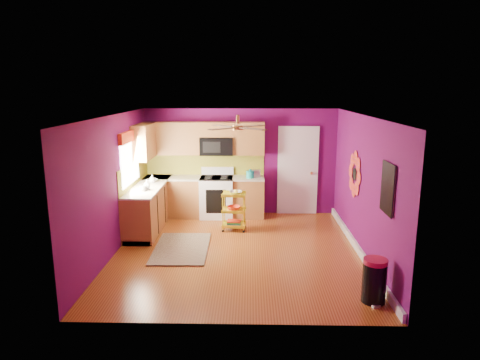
{
  "coord_description": "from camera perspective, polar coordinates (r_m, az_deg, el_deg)",
  "views": [
    {
      "loc": [
        0.22,
        -7.48,
        3.0
      ],
      "look_at": [
        0.03,
        0.4,
        1.27
      ],
      "focal_mm": 32.0,
      "sensor_mm": 36.0,
      "label": 1
    }
  ],
  "objects": [
    {
      "name": "teal_kettle",
      "position": [
        9.8,
        1.37,
        0.76
      ],
      "size": [
        0.18,
        0.18,
        0.21
      ],
      "color": "teal",
      "rests_on": "lower_cabinets"
    },
    {
      "name": "ground",
      "position": [
        8.06,
        -0.31,
        -9.46
      ],
      "size": [
        5.0,
        5.0,
        0.0
      ],
      "primitive_type": "plane",
      "color": "brown",
      "rests_on": "ground"
    },
    {
      "name": "panel_door",
      "position": [
        10.2,
        7.69,
        1.11
      ],
      "size": [
        0.95,
        0.11,
        2.15
      ],
      "color": "white",
      "rests_on": "ground"
    },
    {
      "name": "right_wall_art",
      "position": [
        7.58,
        16.69,
        0.02
      ],
      "size": [
        0.04,
        2.74,
        1.04
      ],
      "color": "black",
      "rests_on": "ground"
    },
    {
      "name": "left_window",
      "position": [
        8.96,
        -14.49,
        3.89
      ],
      "size": [
        0.08,
        1.35,
        1.08
      ],
      "color": "white",
      "rests_on": "ground"
    },
    {
      "name": "rolling_cart",
      "position": [
        9.04,
        -0.77,
        -3.95
      ],
      "size": [
        0.51,
        0.39,
        0.89
      ],
      "color": "yellow",
      "rests_on": "ground"
    },
    {
      "name": "lower_cabinets",
      "position": [
        9.77,
        -7.93,
        -2.96
      ],
      "size": [
        2.81,
        2.31,
        0.94
      ],
      "color": "brown",
      "rests_on": "ground"
    },
    {
      "name": "counter_cup",
      "position": [
        8.8,
        -12.78,
        -1.1
      ],
      "size": [
        0.14,
        0.14,
        0.11
      ],
      "primitive_type": "imported",
      "color": "white",
      "rests_on": "lower_cabinets"
    },
    {
      "name": "soap_bottle_b",
      "position": [
        9.5,
        -11.63,
        0.16
      ],
      "size": [
        0.14,
        0.14,
        0.18
      ],
      "primitive_type": "imported",
      "color": "white",
      "rests_on": "lower_cabinets"
    },
    {
      "name": "counter_dish",
      "position": [
        9.61,
        -11.62,
        -0.07
      ],
      "size": [
        0.23,
        0.23,
        0.06
      ],
      "primitive_type": "imported",
      "color": "white",
      "rests_on": "lower_cabinets"
    },
    {
      "name": "room_envelope",
      "position": [
        7.6,
        -0.12,
        2.04
      ],
      "size": [
        4.54,
        5.04,
        2.52
      ],
      "color": "#5B0A51",
      "rests_on": "ground"
    },
    {
      "name": "electric_range",
      "position": [
        10.0,
        -3.11,
        -2.2
      ],
      "size": [
        0.76,
        0.66,
        1.13
      ],
      "color": "white",
      "rests_on": "ground"
    },
    {
      "name": "trash_can",
      "position": [
        6.47,
        17.47,
        -12.67
      ],
      "size": [
        0.43,
        0.43,
        0.64
      ],
      "color": "black",
      "rests_on": "ground"
    },
    {
      "name": "soap_bottle_a",
      "position": [
        8.87,
        -12.33,
        -0.63
      ],
      "size": [
        0.1,
        0.1,
        0.21
      ],
      "primitive_type": "imported",
      "color": "#EA3F72",
      "rests_on": "lower_cabinets"
    },
    {
      "name": "toaster",
      "position": [
        9.89,
        2.11,
        0.9
      ],
      "size": [
        0.22,
        0.15,
        0.18
      ],
      "primitive_type": "cube",
      "color": "beige",
      "rests_on": "lower_cabinets"
    },
    {
      "name": "upper_cabinetry",
      "position": [
        9.83,
        -7.24,
        5.28
      ],
      "size": [
        2.8,
        2.3,
        1.26
      ],
      "color": "brown",
      "rests_on": "ground"
    },
    {
      "name": "ceiling_fan",
      "position": [
        7.71,
        -0.29,
        7.12
      ],
      "size": [
        1.01,
        1.01,
        0.26
      ],
      "color": "#BF8C3F",
      "rests_on": "ground"
    },
    {
      "name": "shag_rug",
      "position": [
        8.24,
        -7.81,
        -8.99
      ],
      "size": [
        1.03,
        1.65,
        0.02
      ],
      "primitive_type": "cube",
      "rotation": [
        0.0,
        0.0,
        0.02
      ],
      "color": "black",
      "rests_on": "ground"
    }
  ]
}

